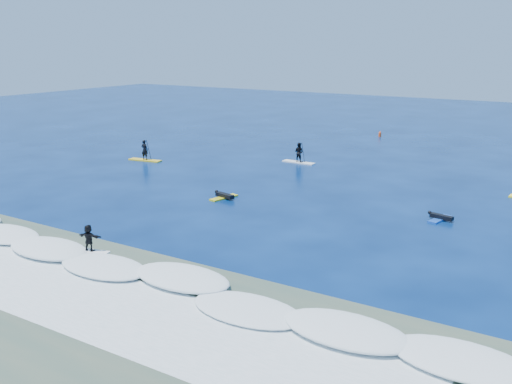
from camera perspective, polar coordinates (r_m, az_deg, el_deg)
The scene contains 10 objects.
ground at distance 35.61m, azimuth -3.97°, elevation -1.94°, with size 160.00×160.00×0.00m, color #03173F.
shallow_water at distance 26.28m, azimuth -22.27°, elevation -9.31°, with size 90.00×13.00×0.01m, color #3C5344.
breaking_wave at distance 28.56m, azimuth -15.80°, elevation -6.81°, with size 40.00×6.00×0.30m, color white.
whitewater at distance 26.81m, azimuth -20.54°, elevation -8.67°, with size 34.00×5.00×0.02m, color silver.
sup_paddler_left at distance 51.44m, azimuth -11.06°, elevation 3.83°, with size 3.14×1.19×2.15m.
sup_paddler_center at distance 49.67m, azimuth 4.30°, elevation 3.79°, with size 2.98×0.86×2.07m.
prone_paddler_near at distance 38.46m, azimuth -3.23°, elevation -0.42°, with size 1.71×2.23×0.45m.
prone_paddler_far at distance 35.52m, azimuth 17.94°, elevation -2.45°, with size 1.58×2.06×0.42m.
wave_surfer at distance 29.27m, azimuth -16.37°, elevation -4.60°, with size 2.08×1.00×1.45m.
marker_buoy at distance 64.77m, azimuth 12.28°, elevation 5.67°, with size 0.29×0.29×0.70m.
Camera 1 is at (19.98, -27.63, 10.27)m, focal length 40.00 mm.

